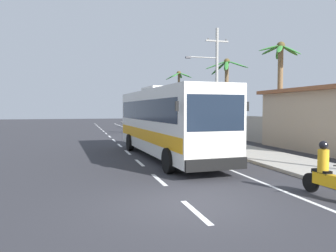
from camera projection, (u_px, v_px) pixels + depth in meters
ground_plane at (187, 204)px, 8.81m from camera, size 160.00×160.00×0.00m
sidewalk_kerb at (237, 149)px, 20.25m from camera, size 3.20×90.00×0.14m
lane_markings at (148, 144)px, 23.72m from camera, size 3.57×71.57×0.01m
boundary_wall at (257, 129)px, 25.07m from camera, size 0.24×60.00×2.03m
coach_bus_foreground at (166, 120)px, 17.19m from camera, size 3.40×11.82×3.87m
motorcycle_beside_bus at (326, 175)px, 9.51m from camera, size 0.56×1.96×1.66m
pedestrian_near_kerb at (198, 128)px, 27.51m from camera, size 0.36×0.36×1.63m
utility_pole_mid at (216, 81)px, 26.78m from camera, size 3.76×0.24×9.31m
palm_nearest at (179, 88)px, 39.63m from camera, size 3.38×3.45×7.28m
palm_second at (227, 83)px, 29.75m from camera, size 4.15×4.01×7.27m
palm_third at (280, 77)px, 22.00m from camera, size 3.15×2.94×7.19m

